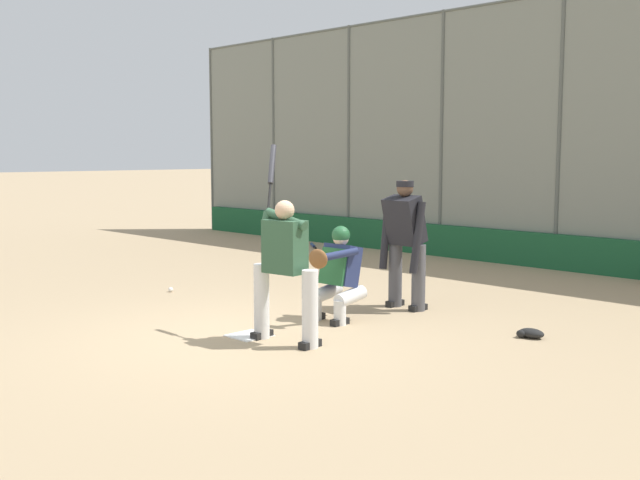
{
  "coord_description": "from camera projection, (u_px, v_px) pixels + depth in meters",
  "views": [
    {
      "loc": [
        -6.55,
        5.41,
        2.09
      ],
      "look_at": [
        -0.16,
        -1.0,
        1.05
      ],
      "focal_mm": 42.0,
      "sensor_mm": 36.0,
      "label": 1
    }
  ],
  "objects": [
    {
      "name": "fielding_glove_on_dirt",
      "position": [
        530.0,
        333.0,
        8.55
      ],
      "size": [
        0.3,
        0.23,
        0.11
      ],
      "color": "black",
      "rests_on": "ground_plane"
    },
    {
      "name": "bleachers_beyond",
      "position": [
        451.0,
        220.0,
        18.31
      ],
      "size": [
        14.49,
        2.5,
        1.48
      ],
      "color": "slate",
      "rests_on": "ground_plane"
    },
    {
      "name": "ground_plane",
      "position": [
        249.0,
        336.0,
        8.64
      ],
      "size": [
        160.0,
        160.0,
        0.0
      ],
      "primitive_type": "plane",
      "color": "tan"
    },
    {
      "name": "umpire_home",
      "position": [
        405.0,
        240.0,
        10.06
      ],
      "size": [
        0.71,
        0.44,
        1.75
      ],
      "rotation": [
        0.0,
        0.0,
        -0.03
      ],
      "color": "#4C4C51",
      "rests_on": "ground_plane"
    },
    {
      "name": "backstop_fence",
      "position": [
        560.0,
        127.0,
        13.47
      ],
      "size": [
        20.78,
        0.08,
        4.97
      ],
      "color": "#515651",
      "rests_on": "ground_plane"
    },
    {
      "name": "baseball_loose",
      "position": [
        171.0,
        290.0,
        11.4
      ],
      "size": [
        0.07,
        0.07,
        0.07
      ],
      "primitive_type": "sphere",
      "color": "white",
      "rests_on": "ground_plane"
    },
    {
      "name": "spare_bat_by_padding",
      "position": [
        313.0,
        245.0,
        16.96
      ],
      "size": [
        0.69,
        0.55,
        0.07
      ],
      "rotation": [
        0.0,
        0.0,
        5.62
      ],
      "color": "black",
      "rests_on": "ground_plane"
    },
    {
      "name": "home_plate_marker",
      "position": [
        249.0,
        336.0,
        8.64
      ],
      "size": [
        0.43,
        0.43,
        0.01
      ],
      "primitive_type": "cube",
      "color": "white",
      "rests_on": "ground_plane"
    },
    {
      "name": "padding_wall",
      "position": [
        553.0,
        252.0,
        13.65
      ],
      "size": [
        20.29,
        0.18,
        0.64
      ],
      "primitive_type": "cube",
      "color": "#19512D",
      "rests_on": "ground_plane"
    },
    {
      "name": "batter_at_plate",
      "position": [
        285.0,
        266.0,
        8.25
      ],
      "size": [
        1.09,
        0.61,
        2.21
      ],
      "rotation": [
        0.0,
        0.0,
        0.11
      ],
      "color": "silver",
      "rests_on": "ground_plane"
    },
    {
      "name": "catcher_behind_plate",
      "position": [
        337.0,
        272.0,
        9.39
      ],
      "size": [
        0.63,
        0.73,
        1.2
      ],
      "rotation": [
        0.0,
        0.0,
        0.03
      ],
      "color": "silver",
      "rests_on": "ground_plane"
    }
  ]
}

